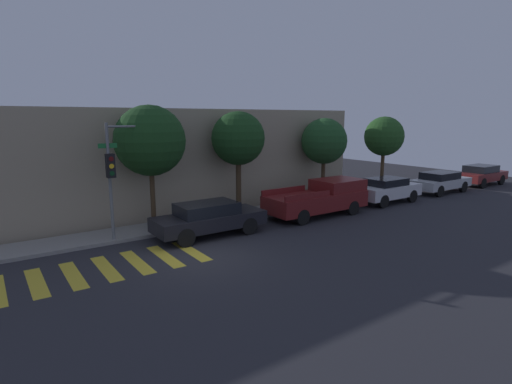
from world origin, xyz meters
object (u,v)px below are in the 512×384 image
(tree_behind_truck, at_px, (384,137))
(sedan_far_end, at_px, (440,181))
(tree_near_corner, at_px, (150,141))
(tree_midblock, at_px, (238,139))
(sedan_tail_of_row, at_px, (481,174))
(pickup_truck, at_px, (321,198))
(tree_far_end, at_px, (324,141))
(sedan_near_corner, at_px, (209,218))
(sedan_middle, at_px, (387,189))
(traffic_light_pole, at_px, (123,160))

(tree_behind_truck, bearing_deg, sedan_far_end, -37.43)
(tree_near_corner, bearing_deg, tree_midblock, 0.00)
(sedan_far_end, height_order, sedan_tail_of_row, sedan_tail_of_row)
(tree_midblock, bearing_deg, sedan_tail_of_row, -6.77)
(pickup_truck, relative_size, tree_far_end, 1.12)
(sedan_far_end, relative_size, sedan_tail_of_row, 1.02)
(sedan_far_end, xyz_separation_m, tree_midblock, (-14.07, 2.30, 3.07))
(sedan_near_corner, xyz_separation_m, tree_far_end, (8.67, 2.30, 2.74))
(sedan_near_corner, relative_size, pickup_truck, 0.86)
(pickup_truck, bearing_deg, tree_behind_truck, 16.65)
(tree_behind_truck, bearing_deg, sedan_middle, -137.17)
(tree_far_end, bearing_deg, sedan_far_end, -15.45)
(tree_near_corner, bearing_deg, traffic_light_pole, -145.07)
(traffic_light_pole, distance_m, tree_near_corner, 1.91)
(pickup_truck, bearing_deg, tree_midblock, 145.94)
(traffic_light_pole, xyz_separation_m, sedan_tail_of_row, (25.21, -1.27, -2.45))
(sedan_middle, relative_size, tree_far_end, 0.87)
(tree_midblock, bearing_deg, pickup_truck, -34.06)
(pickup_truck, xyz_separation_m, tree_far_end, (2.37, 2.30, 2.61))
(sedan_near_corner, xyz_separation_m, sedan_middle, (11.50, -0.00, 0.02))
(sedan_middle, height_order, tree_midblock, tree_midblock)
(traffic_light_pole, bearing_deg, pickup_truck, -7.78)
(sedan_middle, bearing_deg, pickup_truck, 180.00)
(traffic_light_pole, relative_size, tree_far_end, 0.97)
(tree_near_corner, bearing_deg, tree_behind_truck, 0.00)
(sedan_far_end, distance_m, tree_far_end, 9.05)
(tree_near_corner, bearing_deg, sedan_near_corner, -56.84)
(pickup_truck, height_order, tree_midblock, tree_midblock)
(tree_midblock, xyz_separation_m, tree_behind_truck, (11.07, 0.00, -0.18))
(tree_midblock, bearing_deg, tree_far_end, 0.00)
(sedan_tail_of_row, distance_m, tree_behind_truck, 9.04)
(sedan_middle, distance_m, sedan_tail_of_row, 10.74)
(sedan_tail_of_row, height_order, tree_midblock, tree_midblock)
(tree_far_end, bearing_deg, pickup_truck, -135.91)
(sedan_near_corner, xyz_separation_m, sedan_tail_of_row, (22.24, -0.00, 0.01))
(sedan_middle, distance_m, tree_behind_truck, 4.42)
(sedan_far_end, relative_size, tree_behind_truck, 0.92)
(sedan_middle, bearing_deg, tree_far_end, 140.95)
(tree_far_end, bearing_deg, tree_midblock, 180.00)
(pickup_truck, distance_m, tree_behind_truck, 8.47)
(sedan_middle, bearing_deg, tree_midblock, 165.05)
(tree_midblock, height_order, tree_behind_truck, tree_midblock)
(traffic_light_pole, relative_size, sedan_middle, 1.11)
(sedan_tail_of_row, distance_m, tree_midblock, 19.71)
(sedan_tail_of_row, distance_m, tree_near_corner, 24.05)
(traffic_light_pole, distance_m, tree_behind_truck, 16.99)
(sedan_far_end, bearing_deg, tree_near_corner, 172.92)
(sedan_far_end, relative_size, tree_far_end, 0.93)
(tree_far_end, bearing_deg, tree_near_corner, 180.00)
(tree_near_corner, bearing_deg, sedan_far_end, -7.08)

